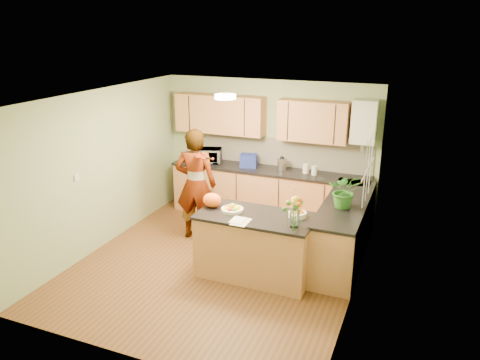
% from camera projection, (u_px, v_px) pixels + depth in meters
% --- Properties ---
extents(floor, '(4.50, 4.50, 0.00)m').
position_uv_depth(floor, '(219.00, 263.00, 7.04)').
color(floor, '#563718').
rests_on(floor, ground).
extents(ceiling, '(4.00, 4.50, 0.02)m').
position_uv_depth(ceiling, '(216.00, 97.00, 6.25)').
color(ceiling, silver).
rests_on(ceiling, wall_back).
extents(wall_back, '(4.00, 0.02, 2.50)m').
position_uv_depth(wall_back, '(269.00, 148.00, 8.62)').
color(wall_back, '#95A677').
rests_on(wall_back, floor).
extents(wall_front, '(4.00, 0.02, 2.50)m').
position_uv_depth(wall_front, '(123.00, 253.00, 4.67)').
color(wall_front, '#95A677').
rests_on(wall_front, floor).
extents(wall_left, '(0.02, 4.50, 2.50)m').
position_uv_depth(wall_left, '(102.00, 169.00, 7.36)').
color(wall_left, '#95A677').
rests_on(wall_left, floor).
extents(wall_right, '(0.02, 4.50, 2.50)m').
position_uv_depth(wall_right, '(361.00, 204.00, 5.93)').
color(wall_right, '#95A677').
rests_on(wall_right, floor).
extents(back_counter, '(3.64, 0.62, 0.94)m').
position_uv_depth(back_counter, '(268.00, 194.00, 8.57)').
color(back_counter, '#BD7A4B').
rests_on(back_counter, floor).
extents(right_counter, '(0.62, 2.24, 0.94)m').
position_uv_depth(right_counter, '(345.00, 231.00, 7.03)').
color(right_counter, '#BD7A4B').
rests_on(right_counter, floor).
extents(splashback, '(3.60, 0.02, 0.52)m').
position_uv_depth(splashback, '(273.00, 151.00, 8.59)').
color(splashback, white).
rests_on(splashback, back_counter).
extents(upper_cabinets, '(3.20, 0.34, 0.70)m').
position_uv_depth(upper_cabinets, '(257.00, 117.00, 8.34)').
color(upper_cabinets, '#BD7A4B').
rests_on(upper_cabinets, wall_back).
extents(boiler, '(0.40, 0.30, 0.86)m').
position_uv_depth(boiler, '(364.00, 122.00, 7.67)').
color(boiler, silver).
rests_on(boiler, wall_back).
extents(window_right, '(0.01, 1.30, 1.05)m').
position_uv_depth(window_right, '(368.00, 169.00, 6.36)').
color(window_right, silver).
rests_on(window_right, wall_right).
extents(light_switch, '(0.02, 0.09, 0.09)m').
position_uv_depth(light_switch, '(77.00, 177.00, 6.81)').
color(light_switch, silver).
rests_on(light_switch, wall_left).
extents(ceiling_lamp, '(0.30, 0.30, 0.07)m').
position_uv_depth(ceiling_lamp, '(225.00, 97.00, 6.52)').
color(ceiling_lamp, '#FFEABF').
rests_on(ceiling_lamp, ceiling).
extents(peninsula_island, '(1.61, 0.83, 0.92)m').
position_uv_depth(peninsula_island, '(255.00, 245.00, 6.58)').
color(peninsula_island, '#BD7A4B').
rests_on(peninsula_island, floor).
extents(fruit_dish, '(0.31, 0.31, 0.11)m').
position_uv_depth(fruit_dish, '(232.00, 208.00, 6.55)').
color(fruit_dish, beige).
rests_on(fruit_dish, peninsula_island).
extents(orange_bowl, '(0.25, 0.25, 0.14)m').
position_uv_depth(orange_bowl, '(297.00, 213.00, 6.35)').
color(orange_bowl, beige).
rests_on(orange_bowl, peninsula_island).
extents(flower_vase, '(0.29, 0.29, 0.53)m').
position_uv_depth(flower_vase, '(295.00, 202.00, 5.95)').
color(flower_vase, silver).
rests_on(flower_vase, peninsula_island).
extents(orange_bag, '(0.34, 0.31, 0.21)m').
position_uv_depth(orange_bag, '(212.00, 200.00, 6.70)').
color(orange_bag, orange).
rests_on(orange_bag, peninsula_island).
extents(papers, '(0.22, 0.29, 0.01)m').
position_uv_depth(papers, '(241.00, 222.00, 6.21)').
color(papers, white).
rests_on(papers, peninsula_island).
extents(violinist, '(0.76, 0.58, 1.87)m').
position_uv_depth(violinist, '(196.00, 184.00, 7.64)').
color(violinist, '#EBB690').
rests_on(violinist, floor).
extents(violin, '(0.59, 0.51, 0.15)m').
position_uv_depth(violin, '(200.00, 156.00, 7.20)').
color(violin, '#4A0E04').
rests_on(violin, violinist).
extents(microwave, '(0.56, 0.46, 0.27)m').
position_uv_depth(microwave, '(208.00, 155.00, 8.80)').
color(microwave, silver).
rests_on(microwave, back_counter).
extents(blue_box, '(0.34, 0.28, 0.24)m').
position_uv_depth(blue_box, '(249.00, 161.00, 8.51)').
color(blue_box, navy).
rests_on(blue_box, back_counter).
extents(kettle, '(0.16, 0.16, 0.30)m').
position_uv_depth(kettle, '(282.00, 164.00, 8.32)').
color(kettle, '#B1B0B5').
rests_on(kettle, back_counter).
extents(jar_cream, '(0.12, 0.12, 0.17)m').
position_uv_depth(jar_cream, '(306.00, 168.00, 8.17)').
color(jar_cream, beige).
rests_on(jar_cream, back_counter).
extents(jar_white, '(0.13, 0.13, 0.16)m').
position_uv_depth(jar_white, '(314.00, 171.00, 8.08)').
color(jar_white, silver).
rests_on(jar_white, back_counter).
extents(potted_plant, '(0.51, 0.46, 0.51)m').
position_uv_depth(potted_plant, '(345.00, 191.00, 6.58)').
color(potted_plant, '#2D6F25').
rests_on(potted_plant, right_counter).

